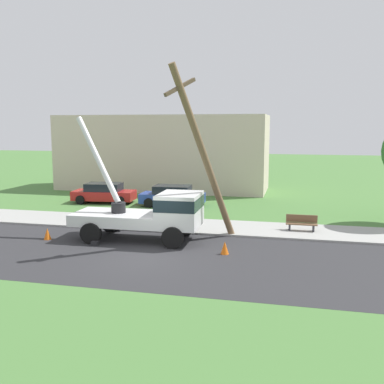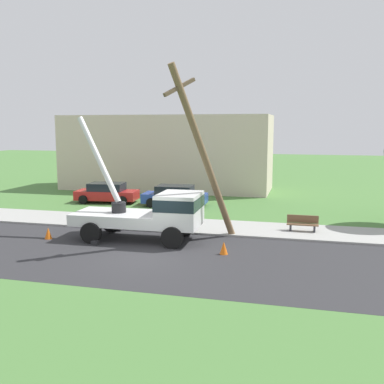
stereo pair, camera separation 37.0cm
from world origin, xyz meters
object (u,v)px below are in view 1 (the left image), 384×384
Objects in this scene: leaning_utility_pole at (203,153)px; parked_sedan_blue at (172,196)px; traffic_cone_ahead at (225,248)px; park_bench at (302,223)px; traffic_cone_behind at (47,234)px; parked_sedan_red at (104,193)px; utility_truck at (154,212)px.

leaning_utility_pole is 10.41m from parked_sedan_blue.
park_bench is at bearing 56.33° from traffic_cone_ahead.
traffic_cone_behind is 0.35× the size of park_bench.
parked_sedan_blue is at bearing 145.85° from park_bench.
traffic_cone_ahead is 15.19m from parked_sedan_red.
utility_truck is at bearing -53.84° from parked_sedan_red.
traffic_cone_behind is at bearing -168.52° from utility_truck.
leaning_utility_pole reaches higher than park_bench.
leaning_utility_pole is at bearing -146.38° from park_bench.
parked_sedan_blue is (3.43, 10.27, 0.43)m from traffic_cone_behind.
utility_truck is at bearing -79.67° from parked_sedan_blue.
parked_sedan_blue is (-4.05, 8.93, -3.51)m from leaning_utility_pole.
parked_sedan_blue is at bearing 114.40° from leaning_utility_pole.
park_bench is at bearing 25.77° from utility_truck.
park_bench is (13.82, -6.01, -0.25)m from parked_sedan_red.
parked_sedan_red and parked_sedan_blue have the same top height.
leaning_utility_pole is 14.79× the size of traffic_cone_ahead.
park_bench reaches higher than traffic_cone_behind.
parked_sedan_red is 5.17m from parked_sedan_blue.
utility_truck reaches higher than traffic_cone_behind.
traffic_cone_behind is 10.57m from parked_sedan_red.
utility_truck is at bearing -172.68° from leaning_utility_pole.
traffic_cone_ahead is at bearing -3.14° from traffic_cone_behind.
traffic_cone_ahead is 5.87m from park_bench.
leaning_utility_pole is at bearing 7.32° from utility_truck.
utility_truck is 1.49× the size of parked_sedan_red.
parked_sedan_red is at bearing 99.47° from traffic_cone_behind.
parked_sedan_red reaches higher than park_bench.
leaning_utility_pole is at bearing -65.60° from parked_sedan_blue.
parked_sedan_blue is 10.46m from park_bench.
utility_truck is at bearing 11.48° from traffic_cone_behind.
parked_sedan_red is at bearing 178.39° from parked_sedan_blue.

